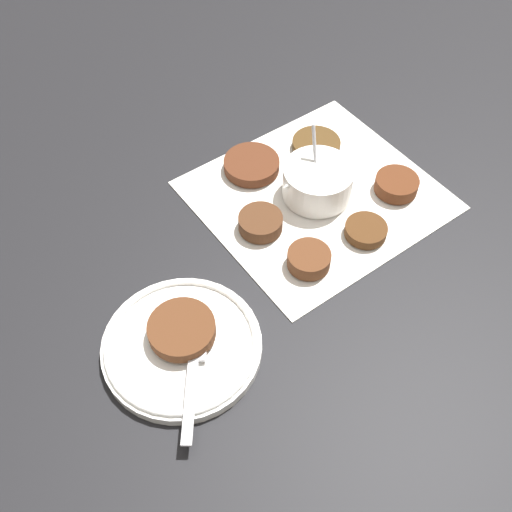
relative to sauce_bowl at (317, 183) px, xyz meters
The scene contains 12 objects.
ground_plane 0.04m from the sauce_bowl, 22.08° to the right, with size 4.00×4.00×0.00m, color black.
napkin 0.02m from the sauce_bowl, 127.06° to the left, with size 0.36×0.33×0.00m.
sauce_bowl is the anchor object (origin of this frame).
fritter_0 0.13m from the sauce_bowl, 52.36° to the left, with size 0.06×0.06×0.02m.
fritter_1 0.12m from the sauce_bowl, 154.26° to the left, with size 0.06×0.06×0.02m.
fritter_2 0.10m from the sauce_bowl, 123.30° to the right, with size 0.07×0.07×0.01m.
fritter_3 0.11m from the sauce_bowl, 58.43° to the right, with size 0.08×0.08×0.02m.
fritter_4 0.10m from the sauce_bowl, ahead, with size 0.06×0.06×0.02m.
fritter_5 0.10m from the sauce_bowl, 100.14° to the left, with size 0.06×0.06×0.01m.
serving_plate 0.31m from the sauce_bowl, 25.50° to the left, with size 0.19×0.19×0.02m.
fritter_on_plate 0.30m from the sauce_bowl, 24.37° to the left, with size 0.08×0.08×0.02m.
fork 0.32m from the sauce_bowl, 30.70° to the left, with size 0.10×0.15×0.00m.
Camera 1 is at (0.35, 0.49, 0.64)m, focal length 42.00 mm.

